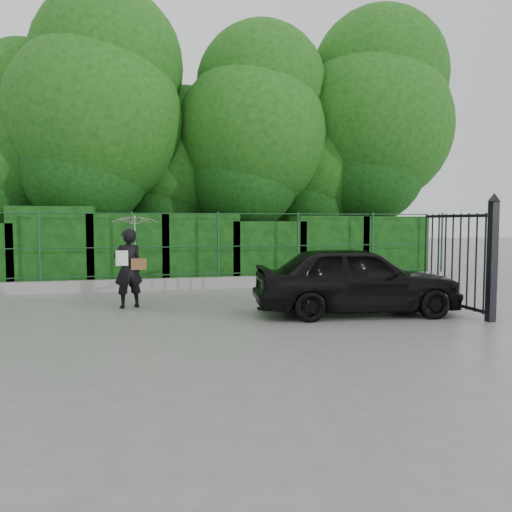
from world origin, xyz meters
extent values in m
plane|color=gray|center=(0.00, 0.00, 0.00)|extent=(80.00, 80.00, 0.00)
cube|color=#9E9E99|center=(0.00, 4.50, 0.15)|extent=(14.00, 0.25, 0.30)
cylinder|color=#184023|center=(-4.20, 4.50, 1.20)|extent=(0.06, 0.06, 1.80)
cylinder|color=#184023|center=(-1.90, 4.50, 1.20)|extent=(0.06, 0.06, 1.80)
cylinder|color=#184023|center=(0.40, 4.50, 1.20)|extent=(0.06, 0.06, 1.80)
cylinder|color=#184023|center=(2.70, 4.50, 1.20)|extent=(0.06, 0.06, 1.80)
cylinder|color=#184023|center=(5.00, 4.50, 1.20)|extent=(0.06, 0.06, 1.80)
cylinder|color=#184023|center=(7.30, 4.50, 1.20)|extent=(0.06, 0.06, 1.80)
cylinder|color=#184023|center=(0.00, 4.50, 0.40)|extent=(13.60, 0.03, 0.03)
cylinder|color=#184023|center=(0.00, 4.50, 1.15)|extent=(13.60, 0.03, 0.03)
cylinder|color=#184023|center=(0.00, 4.50, 2.05)|extent=(13.60, 0.03, 0.03)
cube|color=black|center=(-4.00, 5.50, 1.12)|extent=(2.20, 1.20, 2.24)
cube|color=black|center=(-2.00, 5.50, 1.03)|extent=(2.20, 1.20, 2.06)
cube|color=black|center=(0.00, 5.50, 1.04)|extent=(2.20, 1.20, 2.07)
cube|color=black|center=(2.00, 5.50, 0.92)|extent=(2.20, 1.20, 1.84)
cube|color=black|center=(4.00, 5.50, 1.00)|extent=(2.20, 1.20, 2.00)
cube|color=black|center=(6.00, 5.50, 1.00)|extent=(2.20, 1.20, 1.99)
cylinder|color=black|center=(-5.50, 8.00, 1.88)|extent=(0.36, 0.36, 3.75)
sphere|color=#14470F|center=(-5.50, 8.00, 4.12)|extent=(4.50, 4.50, 4.50)
cylinder|color=black|center=(-3.00, 7.20, 2.25)|extent=(0.36, 0.36, 4.50)
sphere|color=#14470F|center=(-3.00, 7.20, 4.95)|extent=(5.40, 5.40, 5.40)
cylinder|color=black|center=(-0.50, 8.50, 1.62)|extent=(0.36, 0.36, 3.25)
sphere|color=#14470F|center=(-0.50, 8.50, 3.58)|extent=(3.90, 3.90, 3.90)
cylinder|color=black|center=(2.00, 7.50, 2.12)|extent=(0.36, 0.36, 4.25)
sphere|color=#14470F|center=(2.00, 7.50, 4.68)|extent=(5.10, 5.10, 5.10)
cylinder|color=black|center=(4.50, 8.20, 1.75)|extent=(0.36, 0.36, 3.50)
sphere|color=#14470F|center=(4.50, 8.20, 3.85)|extent=(4.20, 4.20, 4.20)
cylinder|color=black|center=(6.50, 7.80, 2.38)|extent=(0.36, 0.36, 4.75)
sphere|color=#14470F|center=(6.50, 7.80, 5.23)|extent=(5.70, 5.70, 5.70)
cube|color=black|center=(4.60, -1.20, 1.10)|extent=(0.14, 0.14, 2.20)
cone|color=black|center=(4.60, -1.20, 2.28)|extent=(0.22, 0.22, 0.16)
cube|color=black|center=(4.60, -0.05, 0.15)|extent=(0.05, 2.00, 0.06)
cube|color=black|center=(4.60, -0.05, 1.95)|extent=(0.05, 2.00, 0.06)
cylinder|color=black|center=(4.60, -1.00, 1.05)|extent=(0.04, 0.04, 1.90)
cylinder|color=black|center=(4.60, -0.75, 1.05)|extent=(0.04, 0.04, 1.90)
cylinder|color=black|center=(4.60, -0.50, 1.05)|extent=(0.04, 0.04, 1.90)
cylinder|color=black|center=(4.60, -0.25, 1.05)|extent=(0.04, 0.04, 1.90)
cylinder|color=black|center=(4.60, 0.00, 1.05)|extent=(0.04, 0.04, 1.90)
cylinder|color=black|center=(4.60, 0.25, 1.05)|extent=(0.04, 0.04, 1.90)
cylinder|color=black|center=(4.60, 0.50, 1.05)|extent=(0.04, 0.04, 1.90)
cylinder|color=black|center=(4.60, 0.75, 1.05)|extent=(0.04, 0.04, 1.90)
cylinder|color=black|center=(4.60, 1.00, 1.05)|extent=(0.04, 0.04, 1.90)
imported|color=black|center=(-1.93, 1.80, 0.84)|extent=(0.71, 0.58, 1.69)
imported|color=beige|center=(-1.78, 1.85, 1.53)|extent=(1.00, 1.02, 0.92)
cube|color=brown|center=(-1.71, 1.72, 0.94)|extent=(0.32, 0.15, 0.24)
cube|color=white|center=(-2.05, 1.68, 1.07)|extent=(0.25, 0.02, 0.32)
imported|color=black|center=(2.50, 0.08, 0.69)|extent=(4.19, 2.05, 1.38)
camera|label=1|loc=(-1.61, -9.09, 1.84)|focal=35.00mm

